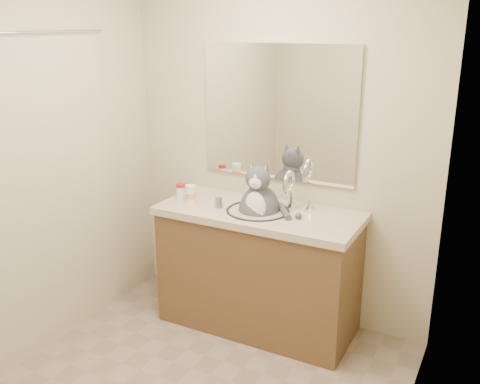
% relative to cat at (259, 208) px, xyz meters
% --- Properties ---
extents(room, '(2.22, 2.52, 2.42)m').
position_rel_cat_xyz_m(room, '(-0.00, -0.96, 0.33)').
color(room, gray).
rests_on(room, ground).
extents(vanity, '(1.34, 0.59, 1.12)m').
position_rel_cat_xyz_m(vanity, '(-0.00, 0.00, -0.42)').
color(vanity, brown).
rests_on(vanity, ground).
extents(mirror, '(1.10, 0.02, 0.90)m').
position_rel_cat_xyz_m(mirror, '(-0.00, 0.27, 0.58)').
color(mirror, white).
rests_on(mirror, room).
extents(shower_curtain, '(0.02, 1.30, 1.93)m').
position_rel_cat_xyz_m(shower_curtain, '(-1.05, -0.86, 0.17)').
color(shower_curtain, '#BFB290').
rests_on(shower_curtain, ground).
extents(cat, '(0.43, 0.34, 0.54)m').
position_rel_cat_xyz_m(cat, '(0.00, 0.00, 0.00)').
color(cat, '#4B4B50').
rests_on(cat, vanity).
extents(pill_bottle_redcap, '(0.08, 0.08, 0.11)m').
position_rel_cat_xyz_m(pill_bottle_redcap, '(-0.59, -0.03, 0.04)').
color(pill_bottle_redcap, white).
rests_on(pill_bottle_redcap, vanity).
extents(pill_bottle_orange, '(0.09, 0.09, 0.12)m').
position_rel_cat_xyz_m(pill_bottle_orange, '(-0.49, -0.07, 0.04)').
color(pill_bottle_orange, white).
rests_on(pill_bottle_orange, vanity).
extents(grey_canister, '(0.05, 0.05, 0.07)m').
position_rel_cat_xyz_m(grey_canister, '(-0.26, -0.08, 0.02)').
color(grey_canister, slate).
rests_on(grey_canister, vanity).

